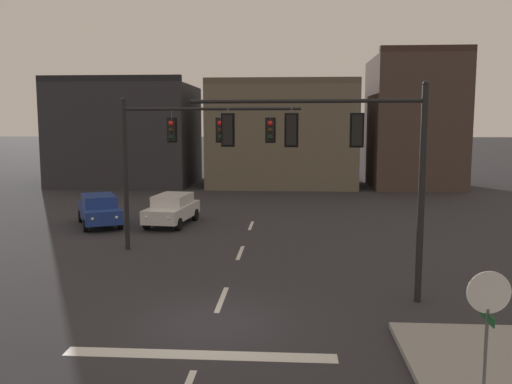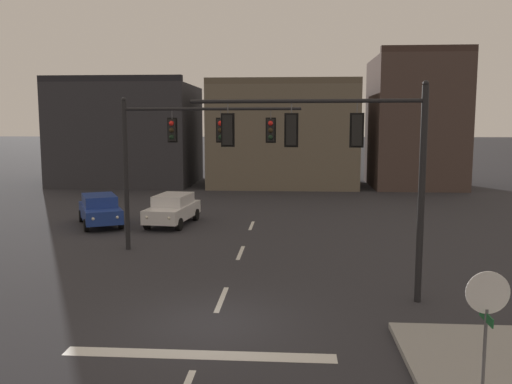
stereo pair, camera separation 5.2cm
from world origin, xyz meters
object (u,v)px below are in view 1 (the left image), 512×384
(signal_mast_near_side, at_px, (344,151))
(signal_mast_far_side, at_px, (182,144))
(stop_sign, at_px, (488,309))
(car_lot_nearside, at_px, (99,209))
(car_lot_middle, at_px, (172,209))

(signal_mast_near_side, height_order, signal_mast_far_side, signal_mast_near_side)
(stop_sign, bearing_deg, signal_mast_far_side, 122.08)
(signal_mast_far_side, height_order, car_lot_nearside, signal_mast_far_side)
(signal_mast_far_side, relative_size, stop_sign, 2.63)
(signal_mast_far_side, relative_size, car_lot_middle, 1.62)
(car_lot_middle, bearing_deg, signal_mast_near_side, -56.04)
(signal_mast_far_side, relative_size, car_lot_nearside, 1.57)
(signal_mast_near_side, bearing_deg, stop_sign, -74.81)
(signal_mast_near_side, xyz_separation_m, car_lot_middle, (-7.88, 11.70, -3.70))
(car_lot_nearside, bearing_deg, signal_mast_near_side, -43.88)
(signal_mast_near_side, relative_size, car_lot_middle, 1.53)
(stop_sign, distance_m, car_lot_middle, 21.04)
(stop_sign, bearing_deg, car_lot_nearside, 126.78)
(signal_mast_near_side, bearing_deg, car_lot_middle, 123.96)
(car_lot_middle, bearing_deg, stop_sign, -62.32)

